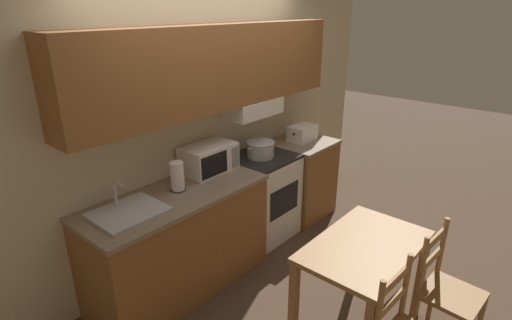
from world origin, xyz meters
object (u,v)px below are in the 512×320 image
toaster (302,133)px  dining_table (364,260)px  stove_range (262,196)px  microwave (209,158)px  paper_towel_roll (177,176)px  cooking_pot (260,149)px  sink_basin (128,212)px  chair_right_of_table (446,292)px

toaster → dining_table: size_ratio=0.33×
stove_range → microwave: size_ratio=1.85×
stove_range → paper_towel_roll: bearing=178.9°
stove_range → paper_towel_roll: size_ratio=3.66×
cooking_pot → sink_basin: size_ratio=0.73×
stove_range → dining_table: bearing=-112.2°
stove_range → dining_table: size_ratio=0.91×
toaster → chair_right_of_table: (-0.99, -1.93, -0.54)m
cooking_pot → dining_table: bearing=-111.5°
paper_towel_roll → dining_table: bearing=-72.4°
toaster → chair_right_of_table: 2.23m
chair_right_of_table → stove_range: bearing=84.9°
sink_basin → paper_towel_roll: (0.50, 0.04, 0.11)m
toaster → dining_table: (-1.27, -1.43, -0.35)m
sink_basin → paper_towel_roll: paper_towel_roll is taller
stove_range → sink_basin: size_ratio=1.80×
microwave → chair_right_of_table: (0.31, -2.06, -0.58)m
microwave → sink_basin: (-0.94, -0.14, -0.11)m
cooking_pot → microwave: microwave is taller
toaster → paper_towel_roll: 1.74m
dining_table → chair_right_of_table: 0.61m
dining_table → stove_range: bearing=67.8°
dining_table → chair_right_of_table: size_ratio=1.07×
cooking_pot → chair_right_of_table: 2.04m
dining_table → cooking_pot: bearing=68.5°
cooking_pot → toaster: (0.70, -0.02, 0.00)m
toaster → chair_right_of_table: bearing=-117.0°
sink_basin → cooking_pot: bearing=1.0°
cooking_pot → toaster: bearing=-1.7°
stove_range → paper_towel_roll: paper_towel_roll is taller
paper_towel_roll → dining_table: size_ratio=0.25×
stove_range → toaster: bearing=-1.4°
cooking_pot → microwave: bearing=169.2°
microwave → sink_basin: bearing=-171.5°
microwave → dining_table: microwave is taller
microwave → paper_towel_roll: 0.45m
stove_range → dining_table: 1.57m
microwave → toaster: microwave is taller
sink_basin → chair_right_of_table: size_ratio=0.54×
cooking_pot → dining_table: (-0.57, -1.45, -0.34)m
chair_right_of_table → microwave: bearing=102.2°
cooking_pot → chair_right_of_table: bearing=-98.2°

